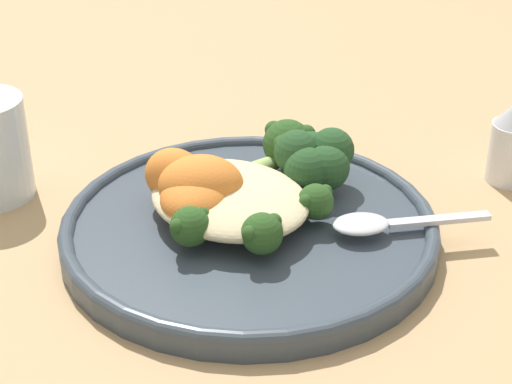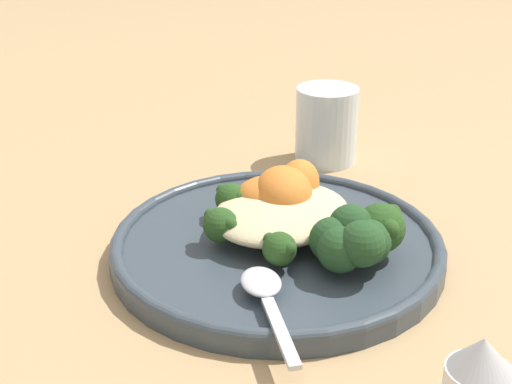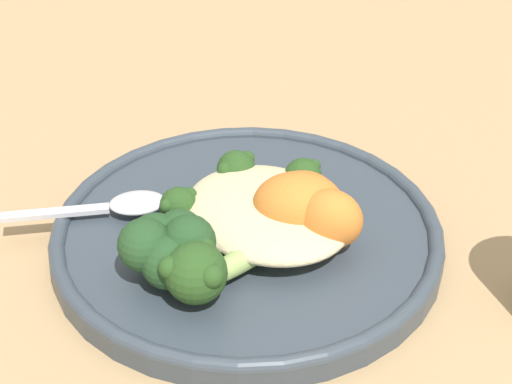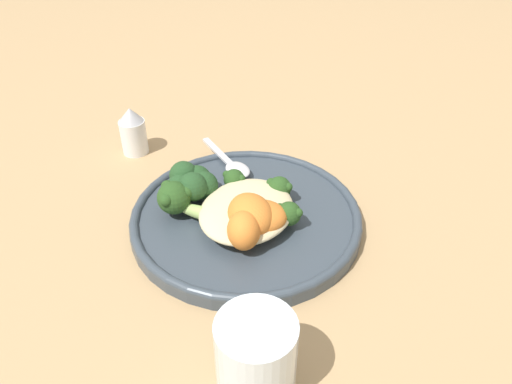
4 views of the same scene
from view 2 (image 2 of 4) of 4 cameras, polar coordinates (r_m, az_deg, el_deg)
The scene contains 13 objects.
ground_plane at distance 0.63m, azimuth 0.53°, elevation -5.27°, with size 4.00×4.00×0.00m, color tan.
plate at distance 0.63m, azimuth 1.70°, elevation -4.25°, with size 0.29×0.29×0.02m.
quinoa_mound at distance 0.63m, azimuth 2.10°, elevation -1.72°, with size 0.13×0.11×0.03m, color beige.
broccoli_stalk_0 at distance 0.65m, azimuth -0.91°, elevation -0.79°, with size 0.07×0.08×0.03m.
broccoli_stalk_1 at distance 0.61m, azimuth -1.41°, elevation -2.42°, with size 0.12×0.04×0.03m.
broccoli_stalk_2 at distance 0.59m, azimuth 2.16°, elevation -3.91°, with size 0.10×0.08×0.03m.
broccoli_stalk_3 at distance 0.60m, azimuth 8.75°, elevation -2.64°, with size 0.05×0.13×0.04m.
sweet_potato_chunk_0 at distance 0.67m, azimuth 3.44°, elevation 0.72°, with size 0.05×0.04×0.04m, color orange.
sweet_potato_chunk_1 at distance 0.64m, azimuth 2.19°, elevation -0.03°, with size 0.07×0.05×0.05m, color orange.
sweet_potato_chunk_2 at distance 0.65m, azimuth 1.42°, elevation -0.36°, with size 0.07×0.06×0.04m, color orange.
kale_tuft at distance 0.57m, azimuth 7.54°, elevation -3.86°, with size 0.06×0.07×0.04m.
spoon at distance 0.54m, azimuth 0.68°, elevation -7.89°, with size 0.09×0.11×0.01m.
water_glass at distance 0.82m, azimuth 5.65°, elevation 5.36°, with size 0.07×0.07×0.09m, color silver.
Camera 2 is at (0.40, 0.37, 0.32)m, focal length 50.00 mm.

